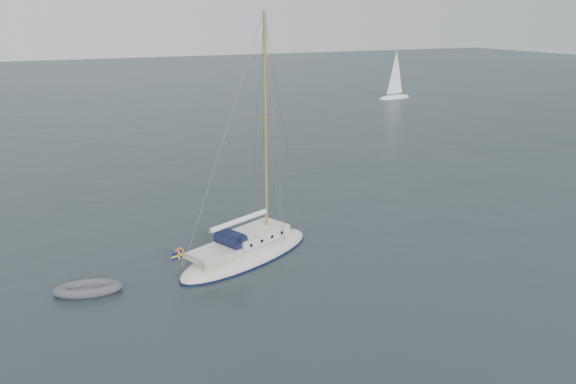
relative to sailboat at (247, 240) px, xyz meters
name	(u,v)px	position (x,y,z in m)	size (l,w,h in m)	color
ground	(279,261)	(1.36, -1.13, -0.98)	(300.00, 300.00, 0.00)	black
sailboat	(247,240)	(0.00, 0.00, 0.00)	(9.07, 2.72, 12.91)	white
dinghy	(88,289)	(-7.99, -0.61, -0.78)	(3.09, 1.40, 0.44)	#46464B
distant_yacht_b	(396,76)	(41.32, 45.81, 2.42)	(6.00, 3.20, 7.95)	white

